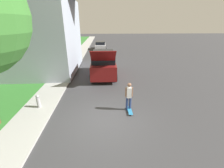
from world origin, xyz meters
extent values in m
plane|color=#333335|center=(0.00, 0.00, 0.00)|extent=(120.00, 120.00, 0.00)
cube|color=#2D6B28|center=(-8.00, 6.00, 0.04)|extent=(10.00, 80.00, 0.08)
cube|color=#9E9E99|center=(-3.60, 6.00, 0.05)|extent=(1.80, 80.00, 0.10)
cube|color=#99A3B2|center=(-7.59, 8.47, 3.28)|extent=(10.03, 7.38, 6.39)
cube|color=maroon|center=(0.05, 6.61, 0.86)|extent=(2.02, 4.72, 1.13)
cube|color=black|center=(0.05, 6.73, 1.75)|extent=(1.86, 3.68, 0.66)
cylinder|color=black|center=(-0.92, 8.07, 0.36)|extent=(0.24, 0.71, 0.71)
cylinder|color=black|center=(1.02, 8.07, 0.36)|extent=(0.24, 0.71, 0.71)
cylinder|color=black|center=(-0.92, 5.15, 0.36)|extent=(0.24, 0.71, 0.71)
cylinder|color=black|center=(1.02, 5.15, 0.36)|extent=(0.24, 0.71, 0.71)
cube|color=maroon|center=(0.05, 4.20, 2.28)|extent=(1.78, 1.34, 0.96)
cube|color=#B7B7BC|center=(-0.46, 20.98, 0.52)|extent=(1.81, 4.16, 0.69)
cube|color=black|center=(-0.46, 20.88, 1.12)|extent=(1.60, 2.16, 0.51)
cylinder|color=black|center=(-1.33, 22.23, 0.32)|extent=(0.20, 0.64, 0.64)
cylinder|color=black|center=(0.42, 22.23, 0.32)|extent=(0.20, 0.64, 0.64)
cylinder|color=black|center=(-1.33, 19.74, 0.32)|extent=(0.20, 0.64, 0.64)
cylinder|color=black|center=(0.42, 19.74, 0.32)|extent=(0.20, 0.64, 0.64)
cylinder|color=navy|center=(1.31, 0.80, 0.38)|extent=(0.13, 0.13, 0.76)
cylinder|color=navy|center=(1.48, 0.80, 0.38)|extent=(0.13, 0.13, 0.76)
cube|color=silver|center=(1.39, 0.80, 1.05)|extent=(0.25, 0.20, 0.58)
sphere|color=brown|center=(1.39, 0.80, 1.49)|extent=(0.21, 0.21, 0.21)
cylinder|color=brown|center=(1.23, 0.80, 1.09)|extent=(0.09, 0.09, 0.52)
cylinder|color=brown|center=(1.55, 0.80, 1.09)|extent=(0.09, 0.09, 0.52)
cube|color=#236B99|center=(1.44, 0.57, 0.09)|extent=(0.21, 0.84, 0.02)
cylinder|color=silver|center=(1.34, 0.83, 0.03)|extent=(0.03, 0.06, 0.06)
cylinder|color=silver|center=(1.53, 0.83, 0.03)|extent=(0.03, 0.06, 0.06)
cylinder|color=silver|center=(1.34, 0.31, 0.03)|extent=(0.03, 0.06, 0.06)
cylinder|color=silver|center=(1.53, 0.31, 0.03)|extent=(0.03, 0.06, 0.06)
cylinder|color=#99999E|center=(-3.56, 1.19, 0.39)|extent=(0.20, 0.20, 0.57)
sphere|color=#99999E|center=(-3.56, 1.19, 0.77)|extent=(0.18, 0.18, 0.18)
camera|label=1|loc=(0.10, -6.27, 4.49)|focal=24.00mm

